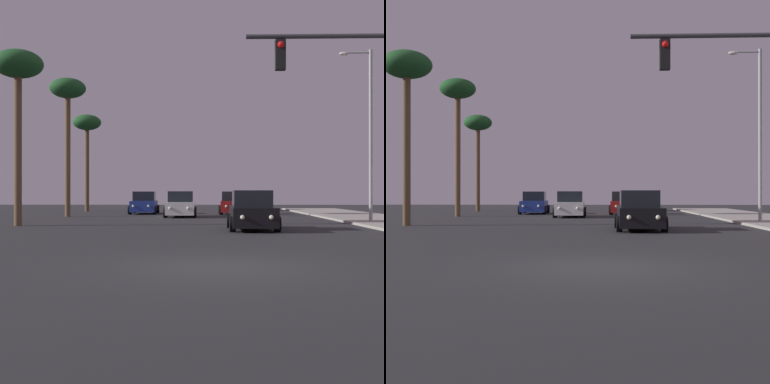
% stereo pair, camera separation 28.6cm
% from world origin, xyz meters
% --- Properties ---
extents(ground_plane, '(120.00, 120.00, 0.00)m').
position_xyz_m(ground_plane, '(0.00, 0.00, 0.00)').
color(ground_plane, '#28282B').
extents(car_white, '(2.04, 4.32, 1.68)m').
position_xyz_m(car_white, '(-1.93, 23.70, 0.76)').
color(car_white, silver).
rests_on(car_white, ground).
extents(car_blue, '(2.04, 4.34, 1.68)m').
position_xyz_m(car_blue, '(-4.93, 28.95, 0.76)').
color(car_blue, navy).
rests_on(car_blue, ground).
extents(car_red, '(2.04, 4.34, 1.68)m').
position_xyz_m(car_red, '(1.73, 28.37, 0.76)').
color(car_red, maroon).
rests_on(car_red, ground).
extents(car_black, '(2.04, 4.32, 1.68)m').
position_xyz_m(car_black, '(1.67, 11.54, 0.76)').
color(car_black, black).
rests_on(car_black, ground).
extents(street_lamp, '(1.74, 0.24, 9.00)m').
position_xyz_m(street_lamp, '(8.26, 17.03, 5.12)').
color(street_lamp, '#99999E').
rests_on(street_lamp, sidewalk_right).
extents(palm_tree_near, '(2.40, 2.40, 8.41)m').
position_xyz_m(palm_tree_near, '(-9.27, 14.00, 7.29)').
color(palm_tree_near, brown).
rests_on(palm_tree_near, ground).
extents(palm_tree_mid, '(2.40, 2.40, 9.21)m').
position_xyz_m(palm_tree_mid, '(-9.47, 24.00, 8.00)').
color(palm_tree_mid, brown).
rests_on(palm_tree_mid, ground).
extents(palm_tree_far, '(2.40, 2.40, 8.26)m').
position_xyz_m(palm_tree_far, '(-10.40, 34.00, 7.16)').
color(palm_tree_far, brown).
rests_on(palm_tree_far, ground).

